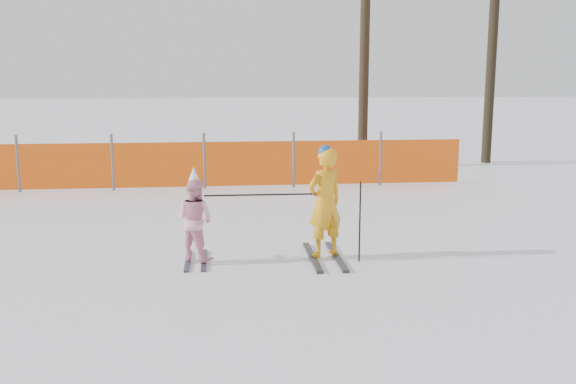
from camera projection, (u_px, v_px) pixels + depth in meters
The scene contains 6 objects.
ground at pixel (292, 276), 8.17m from camera, with size 120.00×120.00×0.00m, color white.
adult at pixel (325, 203), 8.82m from camera, with size 0.66×1.42×1.59m.
child at pixel (195, 219), 8.69m from camera, with size 0.69×1.00×1.31m.
ski_poles at pixel (302, 206), 8.71m from camera, with size 2.12×0.25×1.12m.
safety_fence at pixel (106, 165), 14.05m from camera, with size 15.89×0.06×1.25m.
tree_trunks at pixel (433, 61), 17.64m from camera, with size 4.02×0.73×5.87m.
Camera 1 is at (-0.88, -7.79, 2.55)m, focal length 40.00 mm.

